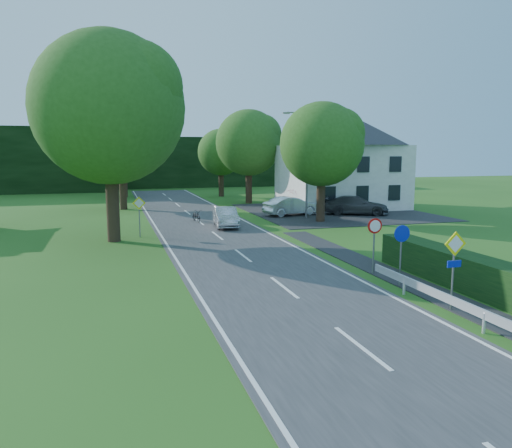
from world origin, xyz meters
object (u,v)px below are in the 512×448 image
object	(u,v)px
parked_car_silver_a	(291,206)
parked_car_silver_b	(380,200)
motorcycle	(197,215)
parked_car_grey	(356,205)
moving_car	(226,217)
streetlight	(305,160)
parasol	(294,200)

from	to	relation	value
parked_car_silver_a	parked_car_silver_b	xyz separation A→B (m)	(9.17, 2.24, -0.00)
motorcycle	parked_car_grey	bearing A→B (deg)	-5.57
parked_car_silver_b	motorcycle	bearing A→B (deg)	97.30
moving_car	motorcycle	distance (m)	3.42
moving_car	motorcycle	size ratio (longest dim) A/B	2.41
moving_car	streetlight	bearing A→B (deg)	27.93
moving_car	parked_car_grey	bearing A→B (deg)	23.08
moving_car	parked_car_silver_a	size ratio (longest dim) A/B	0.90
motorcycle	parked_car_silver_b	size ratio (longest dim) A/B	0.32
moving_car	parked_car_grey	distance (m)	12.07
streetlight	parked_car_silver_a	world-z (taller)	streetlight
moving_car	parked_car_silver_a	bearing A→B (deg)	41.22
motorcycle	parked_car_silver_a	distance (m)	7.94
parked_car_grey	parasol	distance (m)	5.51
moving_car	parked_car_grey	xyz separation A→B (m)	(11.55, 3.51, 0.07)
parked_car_grey	parked_car_silver_a	bearing A→B (deg)	104.93
parked_car_silver_a	parked_car_grey	xyz separation A→B (m)	(5.18, -0.96, 0.00)
streetlight	motorcycle	world-z (taller)	streetlight
motorcycle	parked_car_silver_b	distance (m)	17.37
streetlight	parked_car_grey	distance (m)	6.08
parked_car_silver_b	parked_car_silver_a	bearing A→B (deg)	99.02
streetlight	moving_car	bearing A→B (deg)	-158.25
parked_car_silver_a	moving_car	bearing A→B (deg)	113.86
parked_car_silver_a	streetlight	bearing A→B (deg)	-177.81
streetlight	parked_car_grey	bearing A→B (deg)	9.54
streetlight	parked_car_grey	xyz separation A→B (m)	(4.77, 0.80, -3.68)
streetlight	parasol	world-z (taller)	streetlight
streetlight	parked_car_silver_b	bearing A→B (deg)	24.56
moving_car	parked_car_silver_b	distance (m)	16.92
parasol	parked_car_grey	bearing A→B (deg)	-46.69
motorcycle	parasol	distance (m)	10.24
parked_car_grey	parked_car_silver_b	bearing A→B (deg)	-25.89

